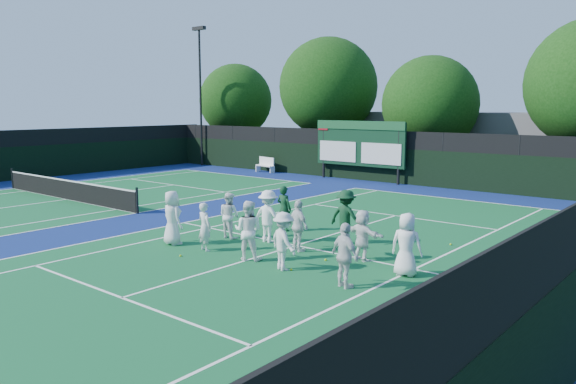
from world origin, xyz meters
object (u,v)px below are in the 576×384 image
Objects in this scene: bench at (266,164)px; coach_left at (284,208)px; scoreboard at (359,144)px; tennis_net at (67,189)px.

coach_left is (12.55, -12.96, 0.26)m from bench.
scoreboard is 3.71× the size of coach_left.
tennis_net is 14.38m from bench.
bench is at bearing -47.38° from coach_left.
coach_left reaches higher than tennis_net.
scoreboard is 14.28m from coach_left.
coach_left is at bearing -45.93° from bench.
tennis_net reaches higher than bench.
scoreboard reaches higher than coach_left.
coach_left is (12.31, 1.41, 0.32)m from tennis_net.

